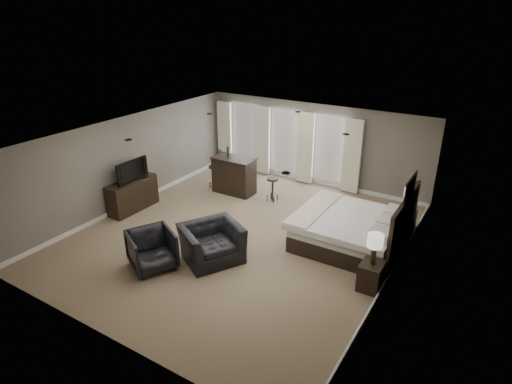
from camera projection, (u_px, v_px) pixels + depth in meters
The scene contains 16 objects.
room at pixel (240, 188), 10.31m from camera, with size 7.60×8.60×2.64m.
window_bay at pixel (284, 143), 14.04m from camera, with size 5.25×0.20×2.30m.
bed at pixel (355, 217), 10.06m from camera, with size 2.43×2.32×1.55m, color silver.
nightstand_near at pixel (371, 276), 8.69m from camera, with size 0.44×0.54×0.59m, color black.
nightstand_far at pixel (406, 221), 10.97m from camera, with size 0.41×0.51×0.55m, color black.
lamp_near at pixel (374, 249), 8.45m from camera, with size 0.32×0.32×0.66m, color beige.
lamp_far at pixel (409, 200), 10.73m from camera, with size 0.31×0.31×0.63m, color beige.
wall_art at pixel (410, 189), 9.14m from camera, with size 0.04×0.96×0.56m, color slate.
dresser at pixel (133, 195), 12.06m from camera, with size 0.49×1.53×0.89m, color black.
tv at pixel (131, 178), 11.86m from camera, with size 1.07×0.62×0.14m, color black.
armchair_near at pixel (211, 237), 9.60m from camera, with size 1.29×0.84×1.13m, color black.
armchair_far at pixel (152, 248), 9.33m from camera, with size 0.93×0.87×0.96m, color black.
bar_counter at pixel (234, 175), 13.13m from camera, with size 1.31×0.68×1.14m, color black.
bar_stool_left at pixel (214, 177), 13.60m from camera, with size 0.34×0.34×0.73m, color black.
bar_stool_right at pixel (272, 190), 12.63m from camera, with size 0.34×0.34×0.73m, color black.
desk_chair at pixel (229, 168), 13.77m from camera, with size 0.58×0.58×1.13m, color black.
Camera 1 is at (5.30, -7.89, 5.32)m, focal length 30.00 mm.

